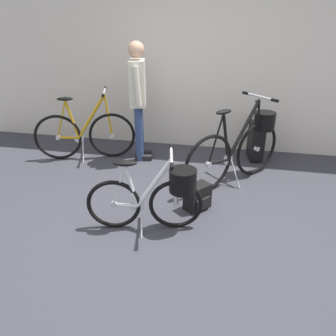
{
  "coord_description": "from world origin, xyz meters",
  "views": [
    {
      "loc": [
        0.46,
        -2.59,
        1.97
      ],
      "look_at": [
        -0.12,
        0.32,
        0.55
      ],
      "focal_mm": 35.53,
      "sensor_mm": 36.0,
      "label": 1
    }
  ],
  "objects_px": {
    "backpack_on_floor": "(198,197)",
    "folding_bike_foreground": "(158,194)",
    "display_bike_right": "(242,145)",
    "visitor_near_wall": "(138,96)",
    "rolling_suitcase": "(256,140)",
    "display_bike_left": "(85,134)"
  },
  "relations": [
    {
      "from": "display_bike_right",
      "to": "rolling_suitcase",
      "type": "bearing_deg",
      "value": 73.33
    },
    {
      "from": "backpack_on_floor",
      "to": "folding_bike_foreground",
      "type": "bearing_deg",
      "value": -128.49
    },
    {
      "from": "folding_bike_foreground",
      "to": "display_bike_left",
      "type": "bearing_deg",
      "value": 133.61
    },
    {
      "from": "folding_bike_foreground",
      "to": "display_bike_right",
      "type": "distance_m",
      "value": 1.43
    },
    {
      "from": "visitor_near_wall",
      "to": "backpack_on_floor",
      "type": "height_order",
      "value": "visitor_near_wall"
    },
    {
      "from": "folding_bike_foreground",
      "to": "display_bike_left",
      "type": "height_order",
      "value": "display_bike_left"
    },
    {
      "from": "folding_bike_foreground",
      "to": "rolling_suitcase",
      "type": "height_order",
      "value": "rolling_suitcase"
    },
    {
      "from": "display_bike_right",
      "to": "backpack_on_floor",
      "type": "distance_m",
      "value": 0.95
    },
    {
      "from": "display_bike_right",
      "to": "visitor_near_wall",
      "type": "distance_m",
      "value": 1.54
    },
    {
      "from": "folding_bike_foreground",
      "to": "rolling_suitcase",
      "type": "xyz_separation_m",
      "value": [
        0.99,
        1.93,
        -0.1
      ]
    },
    {
      "from": "folding_bike_foreground",
      "to": "backpack_on_floor",
      "type": "distance_m",
      "value": 0.6
    },
    {
      "from": "display_bike_right",
      "to": "backpack_on_floor",
      "type": "relative_size",
      "value": 3.58
    },
    {
      "from": "rolling_suitcase",
      "to": "display_bike_right",
      "type": "bearing_deg",
      "value": -106.67
    },
    {
      "from": "rolling_suitcase",
      "to": "backpack_on_floor",
      "type": "height_order",
      "value": "rolling_suitcase"
    },
    {
      "from": "visitor_near_wall",
      "to": "rolling_suitcase",
      "type": "distance_m",
      "value": 1.78
    },
    {
      "from": "display_bike_right",
      "to": "visitor_near_wall",
      "type": "relative_size",
      "value": 0.71
    },
    {
      "from": "display_bike_right",
      "to": "rolling_suitcase",
      "type": "relative_size",
      "value": 1.37
    },
    {
      "from": "folding_bike_foreground",
      "to": "visitor_near_wall",
      "type": "distance_m",
      "value": 1.82
    },
    {
      "from": "folding_bike_foreground",
      "to": "display_bike_left",
      "type": "relative_size",
      "value": 0.82
    },
    {
      "from": "backpack_on_floor",
      "to": "visitor_near_wall",
      "type": "bearing_deg",
      "value": 129.23
    },
    {
      "from": "display_bike_left",
      "to": "rolling_suitcase",
      "type": "xyz_separation_m",
      "value": [
        2.39,
        0.46,
        -0.09
      ]
    },
    {
      "from": "display_bike_left",
      "to": "display_bike_right",
      "type": "height_order",
      "value": "display_bike_right"
    }
  ]
}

